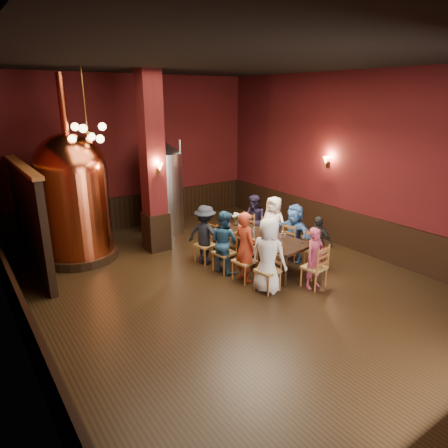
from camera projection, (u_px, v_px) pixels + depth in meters
room at (227, 182)px, 7.94m from camera, size 10.00×10.02×4.50m
wainscot_right at (348, 229)px, 10.64m from camera, size 0.08×9.90×1.00m
wainscot_back at (134, 211)px, 12.34m from camera, size 7.90×0.08×1.00m
wainscot_left at (24, 321)px, 6.31m from camera, size 0.08×9.90×1.00m
column at (153, 165)px, 9.96m from camera, size 0.58×0.58×4.50m
partition at (30, 221)px, 9.00m from camera, size 0.22×3.50×2.40m
pendant_cluster at (87, 133)px, 8.95m from camera, size 0.90×0.90×1.70m
sconce_wall at (328, 162)px, 10.71m from camera, size 0.20×0.20×0.36m
sconce_column at (158, 168)px, 9.74m from camera, size 0.20×0.20×0.36m
dining_table at (260, 238)px, 9.41m from camera, size 1.30×2.51×0.75m
chair_0 at (268, 270)px, 8.23m from camera, size 0.52×0.52×0.92m
person_0 at (268, 255)px, 8.12m from camera, size 0.76×0.91×1.59m
chair_1 at (245, 261)px, 8.70m from camera, size 0.52×0.52×0.92m
person_1 at (245, 247)px, 8.60m from camera, size 0.38×0.57×1.57m
chair_2 at (224, 252)px, 9.16m from camera, size 0.52×0.52×0.92m
person_2 at (224, 242)px, 9.08m from camera, size 0.47×0.76×1.45m
chair_3 at (205, 245)px, 9.63m from camera, size 0.52×0.52×0.92m
person_3 at (205, 235)px, 9.55m from camera, size 0.92×1.07×1.44m
chair_4 at (316, 250)px, 9.32m from camera, size 0.52×0.52×0.92m
person_4 at (317, 243)px, 9.26m from camera, size 0.57×0.81×1.28m
chair_5 at (293, 242)px, 9.79m from camera, size 0.52×0.52×0.92m
person_5 at (294, 233)px, 9.71m from camera, size 0.46×1.34×1.43m
chair_6 at (273, 236)px, 10.25m from camera, size 0.52×0.52×0.92m
person_6 at (273, 225)px, 10.17m from camera, size 0.65×0.83×1.49m
chair_7 at (254, 230)px, 10.72m from camera, size 0.52×0.52×0.92m
person_7 at (254, 221)px, 10.65m from camera, size 0.38×0.71×1.41m
chair_8 at (314, 267)px, 8.39m from camera, size 0.52×0.52×0.92m
person_8 at (315, 258)px, 8.33m from camera, size 0.48×0.32×1.32m
copper_kettle at (73, 196)px, 9.55m from camera, size 1.86×1.86×4.39m
steel_vessel at (164, 187)px, 11.64m from camera, size 1.27×1.27×2.72m
rose_vase at (237, 217)px, 10.08m from camera, size 0.20×0.20×0.34m
wine_glass_0 at (282, 234)px, 9.23m from camera, size 0.07×0.07×0.17m
wine_glass_1 at (239, 225)px, 9.92m from camera, size 0.07×0.07×0.17m
wine_glass_2 at (303, 239)px, 8.90m from camera, size 0.07×0.07×0.17m
wine_glass_3 at (250, 235)px, 9.15m from camera, size 0.07×0.07×0.17m
wine_glass_4 at (285, 237)px, 9.07m from camera, size 0.07×0.07×0.17m
wine_glass_5 at (254, 231)px, 9.48m from camera, size 0.07×0.07×0.17m
wine_glass_6 at (253, 233)px, 9.32m from camera, size 0.07×0.07×0.17m
wine_glass_7 at (281, 245)px, 8.55m from camera, size 0.07×0.07×0.17m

